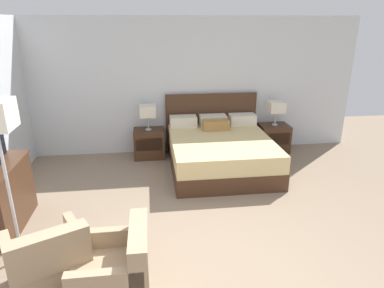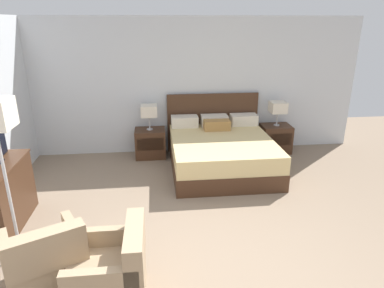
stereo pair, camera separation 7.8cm
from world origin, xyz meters
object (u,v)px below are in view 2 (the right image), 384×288
table_lamp_right (278,107)px  armchair_by_window (46,264)px  nightstand_right (275,138)px  nightstand_left (150,143)px  table_lamp_left (149,111)px  armchair_companion (111,275)px  bed (221,151)px

table_lamp_right → armchair_by_window: (-3.40, -3.33, -0.60)m
armchair_by_window → nightstand_right: bearing=44.4°
nightstand_left → table_lamp_left: 0.62m
table_lamp_left → table_lamp_right: same height
nightstand_left → table_lamp_left: bearing=90.0°
table_lamp_left → armchair_by_window: bearing=-106.2°
nightstand_left → table_lamp_left: table_lamp_left is taller
armchair_companion → table_lamp_right: bearing=52.0°
nightstand_left → table_lamp_right: size_ratio=1.21×
bed → nightstand_right: (1.21, 0.67, -0.05)m
bed → armchair_by_window: (-2.18, -2.66, -0.03)m
nightstand_right → table_lamp_left: size_ratio=1.21×
table_lamp_left → nightstand_right: bearing=-0.0°
table_lamp_right → armchair_by_window: size_ratio=0.50×
bed → armchair_by_window: size_ratio=2.12×
armchair_companion → nightstand_right: bearing=52.0°
nightstand_left → armchair_companion: bearing=-95.4°
nightstand_right → armchair_companion: 4.49m
nightstand_right → nightstand_left: bearing=180.0°
bed → table_lamp_right: size_ratio=4.22×
nightstand_left → armchair_by_window: (-0.97, -3.33, 0.02)m
nightstand_left → table_lamp_right: bearing=0.0°
nightstand_left → nightstand_right: bearing=0.0°
bed → table_lamp_left: size_ratio=4.22×
bed → nightstand_right: size_ratio=3.50×
table_lamp_left → armchair_companion: (-0.34, -3.54, -0.60)m
table_lamp_left → armchair_by_window: table_lamp_left is taller
nightstand_left → armchair_by_window: 3.47m
bed → nightstand_left: 1.39m
bed → nightstand_right: bed is taller
bed → table_lamp_left: bearing=151.0°
armchair_by_window → armchair_companion: (0.63, -0.22, 0.00)m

